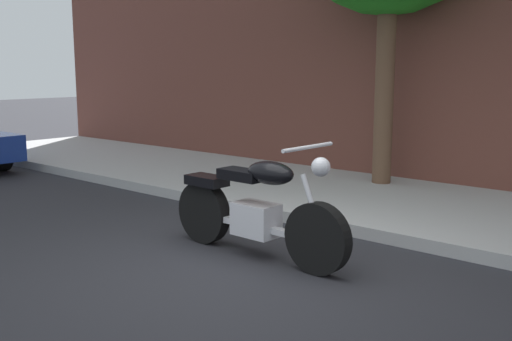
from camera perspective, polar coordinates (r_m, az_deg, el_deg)
name	(u,v)px	position (r m, az deg, el deg)	size (l,w,h in m)	color
ground_plane	(237,274)	(5.41, -1.81, -9.85)	(60.00, 60.00, 0.00)	#28282D
sidewalk	(402,205)	(7.92, 13.74, -3.26)	(19.13, 2.94, 0.14)	#A9A9A9
motorcycle	(256,210)	(5.76, 0.02, -3.82)	(2.12, 0.70, 1.15)	black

